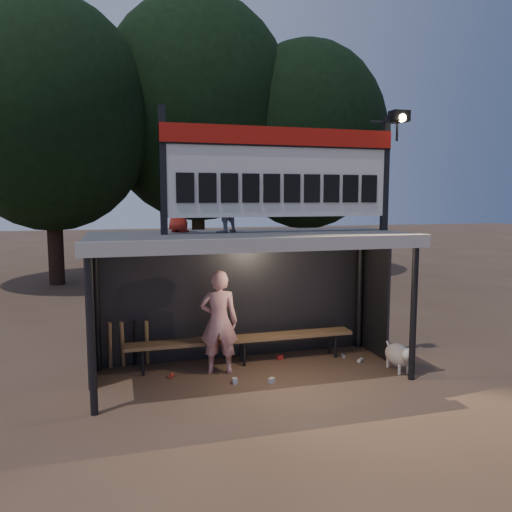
% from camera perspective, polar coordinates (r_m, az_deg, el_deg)
% --- Properties ---
extents(ground, '(80.00, 80.00, 0.00)m').
position_cam_1_polar(ground, '(8.37, -0.60, -13.39)').
color(ground, '#513828').
rests_on(ground, ground).
extents(player, '(0.71, 0.56, 1.71)m').
position_cam_1_polar(player, '(8.24, -4.26, -7.50)').
color(player, white).
rests_on(player, ground).
extents(child_a, '(0.57, 0.55, 0.93)m').
position_cam_1_polar(child_a, '(7.92, -3.78, 6.04)').
color(child_a, slate).
rests_on(child_a, dugout_shelter).
extents(child_b, '(0.51, 0.49, 0.88)m').
position_cam_1_polar(child_b, '(8.11, -8.82, 5.81)').
color(child_b, '#B1261B').
rests_on(child_b, dugout_shelter).
extents(dugout_shelter, '(5.10, 2.08, 2.32)m').
position_cam_1_polar(dugout_shelter, '(8.16, -1.06, -0.54)').
color(dugout_shelter, '#39393C').
rests_on(dugout_shelter, ground).
extents(scoreboard_assembly, '(4.10, 0.27, 1.99)m').
position_cam_1_polar(scoreboard_assembly, '(8.03, 3.30, 9.89)').
color(scoreboard_assembly, black).
rests_on(scoreboard_assembly, dugout_shelter).
extents(bench, '(4.00, 0.35, 0.48)m').
position_cam_1_polar(bench, '(8.74, -1.55, -9.52)').
color(bench, brown).
rests_on(bench, ground).
extents(tree_left, '(6.46, 6.46, 9.27)m').
position_cam_1_polar(tree_left, '(17.90, -22.53, 14.66)').
color(tree_left, black).
rests_on(tree_left, ground).
extents(tree_mid, '(7.22, 7.22, 10.36)m').
position_cam_1_polar(tree_mid, '(19.61, -6.79, 16.29)').
color(tree_mid, black).
rests_on(tree_mid, ground).
extents(tree_right, '(6.08, 6.08, 8.72)m').
position_cam_1_polar(tree_right, '(19.55, 5.72, 13.44)').
color(tree_right, '#311E16').
rests_on(tree_right, ground).
extents(dog, '(0.36, 0.81, 0.49)m').
position_cam_1_polar(dog, '(8.76, 16.07, -10.81)').
color(dog, beige).
rests_on(dog, ground).
extents(bats, '(0.68, 0.35, 0.84)m').
position_cam_1_polar(bats, '(8.76, -14.34, -9.72)').
color(bats, olive).
rests_on(bats, ground).
extents(litter, '(3.40, 1.14, 0.08)m').
position_cam_1_polar(litter, '(8.57, 2.66, -12.64)').
color(litter, '#AA201D').
rests_on(litter, ground).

